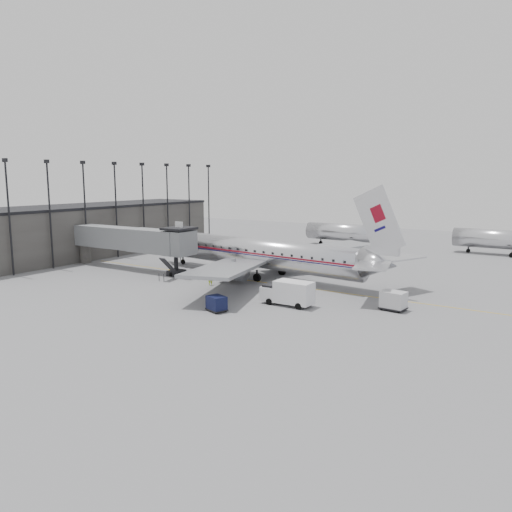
{
  "coord_description": "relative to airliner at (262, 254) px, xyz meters",
  "views": [
    {
      "loc": [
        34.5,
        -45.22,
        12.9
      ],
      "look_at": [
        1.64,
        6.07,
        3.2
      ],
      "focal_mm": 35.0,
      "sensor_mm": 36.0,
      "label": 1
    }
  ],
  "objects": [
    {
      "name": "baggage_cart_white",
      "position": [
        19.52,
        -7.08,
        -2.06
      ],
      "size": [
        2.57,
        2.07,
        1.87
      ],
      "rotation": [
        0.0,
        0.0,
        -0.11
      ],
      "color": "#BDBDBF",
      "rests_on": "ground"
    },
    {
      "name": "apron_line",
      "position": [
        2.24,
        -2.91,
        -3.05
      ],
      "size": [
        60.0,
        0.15,
        0.01
      ],
      "primitive_type": "cube",
      "rotation": [
        0.0,
        0.0,
        1.57
      ],
      "color": "gold",
      "rests_on": "ground"
    },
    {
      "name": "distant_aircraft_mid",
      "position": [
        23.45,
        37.09,
        -0.32
      ],
      "size": [
        16.39,
        3.2,
        10.26
      ],
      "color": "silver",
      "rests_on": "ground"
    },
    {
      "name": "baggage_cart_navy",
      "position": [
        5.24,
        -16.74,
        -2.25
      ],
      "size": [
        2.31,
        2.04,
        1.51
      ],
      "rotation": [
        0.0,
        0.0,
        -0.35
      ],
      "color": "black",
      "rests_on": "ground"
    },
    {
      "name": "distant_aircraft_near",
      "position": [
        -2.55,
        33.09,
        -0.32
      ],
      "size": [
        16.39,
        3.2,
        10.26
      ],
      "color": "silver",
      "rests_on": "ground"
    },
    {
      "name": "floodlight_masts",
      "position": [
        -28.26,
        4.09,
        5.31
      ],
      "size": [
        0.9,
        42.25,
        15.25
      ],
      "color": "black",
      "rests_on": "ground"
    },
    {
      "name": "terminal",
      "position": [
        -34.76,
        1.09,
        0.95
      ],
      "size": [
        12.0,
        46.0,
        8.0
      ],
      "primitive_type": "cube",
      "color": "#3C3936",
      "rests_on": "ground"
    },
    {
      "name": "ground",
      "position": [
        -0.76,
        -8.91,
        -3.05
      ],
      "size": [
        160.0,
        160.0,
        0.0
      ],
      "primitive_type": "plane",
      "color": "slate",
      "rests_on": "ground"
    },
    {
      "name": "jet_bridge",
      "position": [
        -17.42,
        -5.25,
        1.13
      ],
      "size": [
        21.0,
        6.2,
        7.1
      ],
      "color": "slate",
      "rests_on": "ground"
    },
    {
      "name": "service_van",
      "position": [
        9.88,
        -10.91,
        -1.72
      ],
      "size": [
        5.38,
        2.19,
        2.53
      ],
      "rotation": [
        0.0,
        0.0,
        -0.01
      ],
      "color": "white",
      "rests_on": "ground"
    },
    {
      "name": "airliner",
      "position": [
        0.0,
        0.0,
        0.0
      ],
      "size": [
        38.31,
        35.33,
        12.13
      ],
      "rotation": [
        0.0,
        0.0,
        -0.11
      ],
      "color": "silver",
      "rests_on": "ground"
    },
    {
      "name": "ramp_worker",
      "position": [
        -2.49,
        -7.73,
        -2.29
      ],
      "size": [
        0.67,
        0.6,
        1.53
      ],
      "primitive_type": "imported",
      "rotation": [
        0.0,
        0.0,
        0.55
      ],
      "color": "#A2C417",
      "rests_on": "ground"
    }
  ]
}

